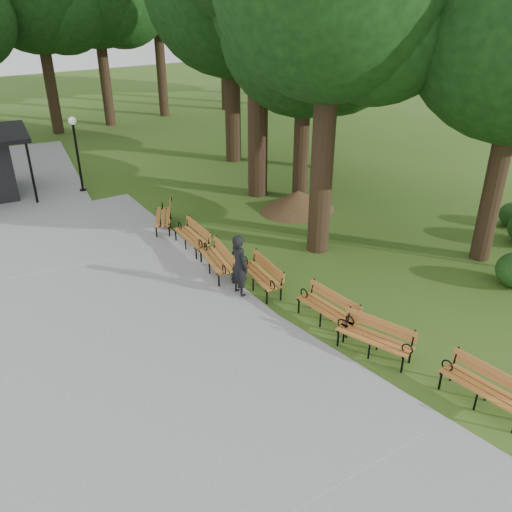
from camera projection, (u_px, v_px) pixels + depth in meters
ground at (279, 311)px, 14.19m from camera, size 100.00×100.00×0.00m
path at (95, 307)px, 14.32m from camera, size 12.00×38.00×0.06m
person at (239, 266)px, 14.58m from camera, size 0.45×0.68×1.83m
lamp_post at (75, 139)px, 21.57m from camera, size 0.32×0.32×3.16m
dirt_mound at (298, 200)px, 20.56m from camera, size 2.59×2.59×0.79m
bench_0 at (483, 388)px, 10.79m from camera, size 0.79×1.95×0.88m
bench_1 at (374, 339)px, 12.33m from camera, size 1.18×2.00×0.88m
bench_2 at (327, 309)px, 13.46m from camera, size 0.73×1.93×0.88m
bench_3 at (260, 275)px, 15.06m from camera, size 0.88×1.97×0.88m
bench_4 at (216, 260)px, 15.89m from camera, size 1.01×1.99×0.88m
bench_5 at (191, 237)px, 17.40m from camera, size 0.77×1.94×0.88m
bench_6 at (163, 217)px, 18.93m from camera, size 1.46×1.98×0.88m
lawn_tree_1 at (306, 30)px, 19.03m from camera, size 6.24×6.24×9.57m
lawn_tree_5 at (336, 3)px, 22.31m from camera, size 5.86×5.86×10.17m
shrub_1 at (511, 226)px, 19.32m from camera, size 1.03×1.03×0.88m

